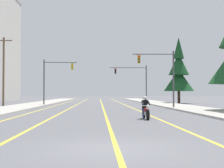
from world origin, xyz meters
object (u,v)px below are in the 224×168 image
Objects in this scene: motorcycle_with_rider at (146,110)px; traffic_signal_mid_right at (135,78)px; traffic_signal_near_left at (54,75)px; traffic_signal_near_right at (162,71)px; utility_pole_left_near at (4,70)px; conifer_tree_right_verge_far at (179,73)px.

traffic_signal_mid_right is at bearing 85.00° from motorcycle_with_rider.
motorcycle_with_rider is 0.35× the size of traffic_signal_mid_right.
traffic_signal_near_left is at bearing 109.21° from motorcycle_with_rider.
traffic_signal_near_left is 15.36m from traffic_signal_mid_right.
traffic_signal_near_right is 19.95m from traffic_signal_mid_right.
traffic_signal_near_left is at bearing 21.74° from utility_pole_left_near.
motorcycle_with_rider is 0.20× the size of conifer_tree_right_verge_far.
motorcycle_with_rider is 28.31m from utility_pole_left_near.
utility_pole_left_near is at bearing 122.73° from motorcycle_with_rider.
conifer_tree_right_verge_far reaches higher than traffic_signal_mid_right.
traffic_signal_mid_right is at bearing 37.65° from traffic_signal_near_left.
traffic_signal_near_right and traffic_signal_near_left have the same top height.
traffic_signal_mid_right is 21.74m from utility_pole_left_near.
traffic_signal_mid_right is (12.16, 9.38, 0.09)m from traffic_signal_near_left.
motorcycle_with_rider is 0.35× the size of traffic_signal_near_left.
motorcycle_with_rider is at bearing -106.19° from conifer_tree_right_verge_far.
conifer_tree_right_verge_far reaches higher than motorcycle_with_rider.
motorcycle_with_rider is at bearing -103.95° from traffic_signal_near_right.
traffic_signal_mid_right is at bearing 32.90° from utility_pole_left_near.
traffic_signal_near_right and traffic_signal_mid_right have the same top height.
traffic_signal_near_right is 1.00× the size of traffic_signal_mid_right.
conifer_tree_right_verge_far is (7.09, -0.32, 0.80)m from traffic_signal_mid_right.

